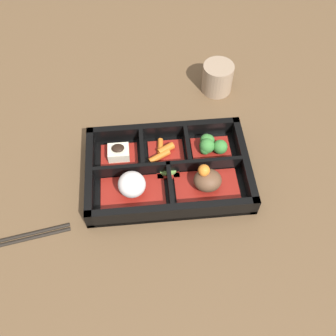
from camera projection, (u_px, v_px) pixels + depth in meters
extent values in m
plane|color=brown|center=(168.00, 175.00, 0.79)|extent=(3.00, 3.00, 0.00)
cube|color=black|center=(168.00, 174.00, 0.78)|extent=(0.32, 0.21, 0.01)
cube|color=black|center=(164.00, 131.00, 0.82)|extent=(0.32, 0.01, 0.04)
cube|color=black|center=(173.00, 212.00, 0.71)|extent=(0.32, 0.01, 0.04)
cube|color=black|center=(244.00, 163.00, 0.78)|extent=(0.01, 0.21, 0.04)
cube|color=black|center=(90.00, 175.00, 0.76)|extent=(0.01, 0.21, 0.04)
cube|color=black|center=(168.00, 167.00, 0.77)|extent=(0.29, 0.01, 0.04)
cube|color=black|center=(187.00, 148.00, 0.80)|extent=(0.01, 0.08, 0.04)
cube|color=black|center=(142.00, 152.00, 0.79)|extent=(0.01, 0.08, 0.04)
cube|color=black|center=(170.00, 187.00, 0.74)|extent=(0.01, 0.09, 0.04)
cube|color=maroon|center=(207.00, 186.00, 0.76)|extent=(0.12, 0.07, 0.01)
ellipsoid|color=brown|center=(208.00, 180.00, 0.74)|extent=(0.05, 0.05, 0.04)
sphere|color=orange|center=(204.00, 171.00, 0.72)|extent=(0.02, 0.02, 0.02)
sphere|color=orange|center=(204.00, 171.00, 0.72)|extent=(0.02, 0.02, 0.02)
sphere|color=orange|center=(204.00, 170.00, 0.72)|extent=(0.02, 0.02, 0.02)
cube|color=maroon|center=(133.00, 192.00, 0.75)|extent=(0.12, 0.07, 0.01)
ellipsoid|color=silver|center=(132.00, 184.00, 0.73)|extent=(0.05, 0.05, 0.05)
cube|color=maroon|center=(211.00, 150.00, 0.81)|extent=(0.08, 0.06, 0.01)
sphere|color=#387A33|center=(205.00, 149.00, 0.79)|extent=(0.02, 0.02, 0.02)
sphere|color=#387A33|center=(208.00, 141.00, 0.80)|extent=(0.03, 0.03, 0.03)
sphere|color=#387A33|center=(207.00, 146.00, 0.79)|extent=(0.03, 0.03, 0.03)
sphere|color=#387A33|center=(220.00, 147.00, 0.79)|extent=(0.03, 0.03, 0.03)
sphere|color=#387A33|center=(207.00, 140.00, 0.80)|extent=(0.03, 0.03, 0.03)
cube|color=maroon|center=(165.00, 153.00, 0.80)|extent=(0.07, 0.06, 0.01)
cylinder|color=#D1661E|center=(160.00, 147.00, 0.80)|extent=(0.01, 0.04, 0.01)
cylinder|color=#D1661E|center=(159.00, 156.00, 0.79)|extent=(0.05, 0.03, 0.01)
cylinder|color=#D1661E|center=(166.00, 149.00, 0.80)|extent=(0.04, 0.03, 0.01)
cube|color=maroon|center=(119.00, 157.00, 0.80)|extent=(0.07, 0.06, 0.01)
cube|color=beige|center=(119.00, 153.00, 0.79)|extent=(0.04, 0.03, 0.02)
ellipsoid|color=black|center=(118.00, 148.00, 0.77)|extent=(0.03, 0.02, 0.01)
cube|color=maroon|center=(167.00, 170.00, 0.78)|extent=(0.04, 0.03, 0.01)
cylinder|color=#75A84C|center=(165.00, 171.00, 0.77)|extent=(0.02, 0.02, 0.00)
cylinder|color=#75A84C|center=(170.00, 168.00, 0.77)|extent=(0.02, 0.02, 0.01)
cylinder|color=#75A84C|center=(171.00, 170.00, 0.77)|extent=(0.02, 0.02, 0.01)
cylinder|color=#75A84C|center=(165.00, 169.00, 0.77)|extent=(0.02, 0.02, 0.00)
cylinder|color=gray|center=(217.00, 78.00, 0.90)|extent=(0.07, 0.07, 0.07)
cylinder|color=#597A38|center=(219.00, 67.00, 0.87)|extent=(0.06, 0.06, 0.01)
cylinder|color=black|center=(12.00, 242.00, 0.70)|extent=(0.21, 0.04, 0.01)
cylinder|color=black|center=(11.00, 237.00, 0.71)|extent=(0.21, 0.04, 0.01)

